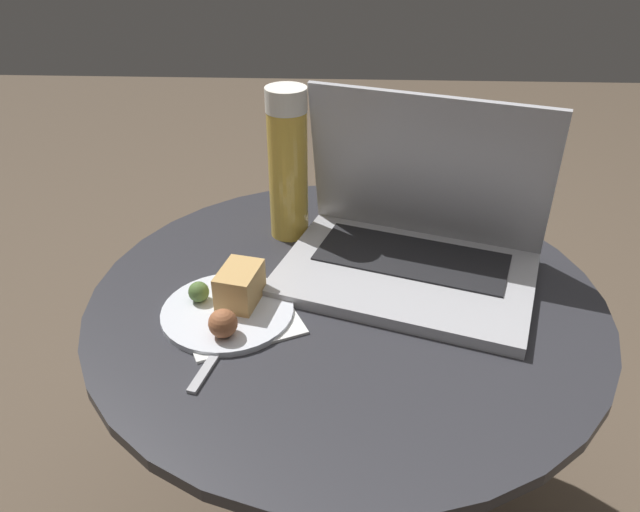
% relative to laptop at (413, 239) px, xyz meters
% --- Properties ---
extents(table, '(0.75, 0.75, 0.54)m').
position_rel_laptop_xyz_m(table, '(-0.10, -0.07, -0.17)').
color(table, black).
rests_on(table, ground_plane).
extents(napkin, '(0.18, 0.16, 0.00)m').
position_rel_laptop_xyz_m(napkin, '(-0.24, -0.15, -0.05)').
color(napkin, white).
rests_on(napkin, table).
extents(laptop, '(0.43, 0.36, 0.26)m').
position_rel_laptop_xyz_m(laptop, '(0.00, 0.00, 0.00)').
color(laptop, '#B2B2B7').
rests_on(laptop, table).
extents(beer_glass, '(0.07, 0.07, 0.25)m').
position_rel_laptop_xyz_m(beer_glass, '(-0.20, 0.10, 0.07)').
color(beer_glass, gold).
rests_on(beer_glass, table).
extents(snack_plate, '(0.18, 0.18, 0.06)m').
position_rel_laptop_xyz_m(snack_plate, '(-0.26, -0.13, -0.04)').
color(snack_plate, silver).
rests_on(snack_plate, table).
extents(fork, '(0.06, 0.20, 0.00)m').
position_rel_laptop_xyz_m(fork, '(-0.26, -0.18, -0.05)').
color(fork, '#B2B2B7').
rests_on(fork, table).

